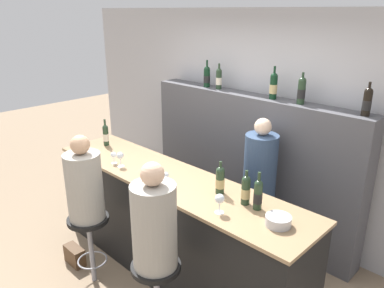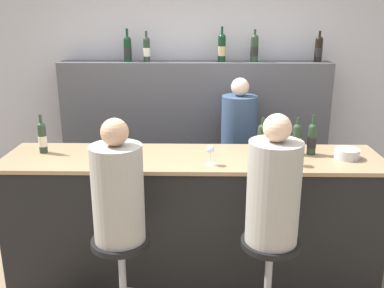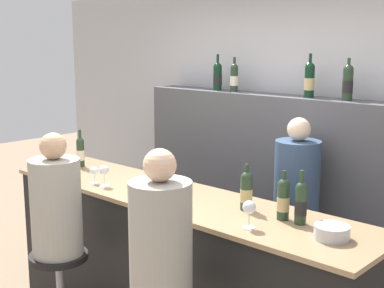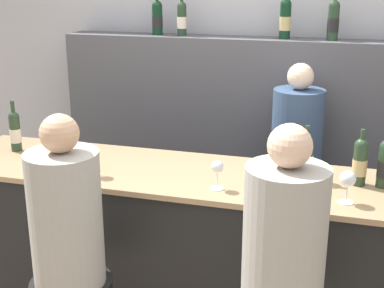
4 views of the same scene
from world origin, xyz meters
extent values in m
cube|color=#B2B2B7|center=(0.00, 1.79, 1.30)|extent=(6.40, 0.05, 2.60)
cube|color=black|center=(0.00, 0.32, 0.52)|extent=(2.91, 0.64, 1.05)
cube|color=#997A56|center=(0.00, 0.32, 1.06)|extent=(2.95, 0.68, 0.03)
cube|color=#4C4C51|center=(0.00, 1.56, 0.84)|extent=(2.77, 0.28, 1.68)
cylinder|color=#233823|center=(-1.19, 0.39, 1.19)|extent=(0.06, 0.06, 0.21)
cylinder|color=beige|center=(-1.19, 0.39, 1.18)|extent=(0.07, 0.07, 0.09)
sphere|color=#233823|center=(-1.19, 0.39, 1.29)|extent=(0.06, 0.06, 0.06)
cylinder|color=#233823|center=(-1.19, 0.39, 1.35)|extent=(0.02, 0.02, 0.09)
cylinder|color=#233823|center=(0.55, 0.39, 1.18)|extent=(0.08, 0.08, 0.21)
cylinder|color=tan|center=(0.55, 0.39, 1.17)|extent=(0.08, 0.08, 0.08)
sphere|color=#233823|center=(0.55, 0.39, 1.29)|extent=(0.08, 0.08, 0.08)
cylinder|color=#233823|center=(0.55, 0.39, 1.34)|extent=(0.02, 0.02, 0.07)
cylinder|color=#233823|center=(0.82, 0.39, 1.18)|extent=(0.07, 0.07, 0.21)
cylinder|color=tan|center=(0.82, 0.39, 1.17)|extent=(0.07, 0.07, 0.08)
sphere|color=#233823|center=(0.82, 0.39, 1.29)|extent=(0.07, 0.07, 0.07)
cylinder|color=#233823|center=(0.82, 0.39, 1.34)|extent=(0.02, 0.02, 0.07)
cylinder|color=#233823|center=(0.94, 0.39, 1.19)|extent=(0.07, 0.07, 0.21)
cylinder|color=black|center=(0.94, 0.39, 1.18)|extent=(0.07, 0.07, 0.09)
sphere|color=#233823|center=(0.94, 0.39, 1.29)|extent=(0.07, 0.07, 0.07)
cylinder|color=#233823|center=(0.94, 0.39, 1.35)|extent=(0.02, 0.02, 0.09)
cylinder|color=black|center=(-0.68, 1.56, 1.78)|extent=(0.08, 0.08, 0.21)
cylinder|color=black|center=(-0.68, 1.56, 1.77)|extent=(0.08, 0.08, 0.08)
sphere|color=black|center=(-0.68, 1.56, 1.89)|extent=(0.08, 0.08, 0.08)
cylinder|color=black|center=(-0.68, 1.56, 1.95)|extent=(0.02, 0.02, 0.10)
cylinder|color=#233823|center=(-0.49, 1.56, 1.78)|extent=(0.07, 0.07, 0.21)
cylinder|color=beige|center=(-0.49, 1.56, 1.77)|extent=(0.07, 0.07, 0.08)
sphere|color=#233823|center=(-0.49, 1.56, 1.89)|extent=(0.07, 0.07, 0.07)
cylinder|color=#233823|center=(-0.49, 1.56, 1.94)|extent=(0.02, 0.02, 0.08)
cylinder|color=black|center=(0.27, 1.56, 1.79)|extent=(0.08, 0.08, 0.24)
cylinder|color=tan|center=(0.27, 1.56, 1.78)|extent=(0.08, 0.08, 0.10)
sphere|color=black|center=(0.27, 1.56, 1.91)|extent=(0.08, 0.08, 0.08)
cylinder|color=black|center=(0.27, 1.56, 1.98)|extent=(0.02, 0.02, 0.09)
cylinder|color=#233823|center=(0.60, 1.56, 1.79)|extent=(0.08, 0.08, 0.23)
cylinder|color=black|center=(0.60, 1.56, 1.78)|extent=(0.08, 0.08, 0.09)
sphere|color=#233823|center=(0.60, 1.56, 1.91)|extent=(0.08, 0.08, 0.08)
cylinder|color=#233823|center=(0.60, 1.56, 1.96)|extent=(0.02, 0.02, 0.07)
cylinder|color=silver|center=(-0.67, 0.14, 1.08)|extent=(0.06, 0.06, 0.00)
cylinder|color=silver|center=(-0.67, 0.14, 1.11)|extent=(0.01, 0.01, 0.06)
sphere|color=silver|center=(-0.67, 0.14, 1.17)|extent=(0.06, 0.06, 0.06)
cylinder|color=silver|center=(-0.55, 0.14, 1.08)|extent=(0.07, 0.07, 0.00)
cylinder|color=silver|center=(-0.55, 0.14, 1.12)|extent=(0.01, 0.01, 0.08)
sphere|color=silver|center=(-0.55, 0.14, 1.20)|extent=(0.07, 0.07, 0.07)
cylinder|color=silver|center=(0.13, 0.14, 1.08)|extent=(0.07, 0.07, 0.00)
cylinder|color=silver|center=(0.13, 0.14, 1.13)|extent=(0.01, 0.01, 0.09)
sphere|color=silver|center=(0.13, 0.14, 1.20)|extent=(0.06, 0.06, 0.06)
cylinder|color=silver|center=(0.76, 0.14, 1.08)|extent=(0.07, 0.07, 0.00)
cylinder|color=silver|center=(0.76, 0.14, 1.12)|extent=(0.01, 0.01, 0.08)
sphere|color=silver|center=(0.76, 0.14, 1.20)|extent=(0.08, 0.08, 0.08)
cylinder|color=#B7B7BC|center=(1.19, 0.30, 1.12)|extent=(0.19, 0.19, 0.07)
cylinder|color=black|center=(-0.47, -0.33, 0.70)|extent=(0.39, 0.39, 0.04)
cylinder|color=gray|center=(-0.47, -0.33, 1.04)|extent=(0.33, 0.33, 0.65)
sphere|color=tan|center=(-0.47, -0.33, 1.45)|extent=(0.17, 0.17, 0.17)
cylinder|color=gray|center=(0.52, -0.33, 1.06)|extent=(0.34, 0.34, 0.68)
sphere|color=#D8AD8C|center=(0.52, -0.33, 1.48)|extent=(0.18, 0.18, 0.18)
cylinder|color=#334766|center=(0.43, 1.17, 0.70)|extent=(0.34, 0.34, 1.40)
sphere|color=beige|center=(0.43, 1.17, 1.48)|extent=(0.17, 0.17, 0.17)
camera|label=1|loc=(2.40, -1.84, 2.57)|focal=35.00mm
camera|label=2|loc=(0.06, -2.83, 2.15)|focal=40.00mm
camera|label=3|loc=(2.48, -2.19, 2.11)|focal=50.00mm
camera|label=4|loc=(0.70, -2.30, 2.11)|focal=50.00mm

